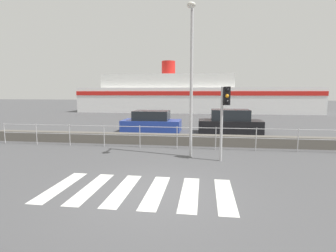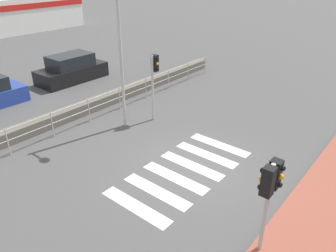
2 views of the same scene
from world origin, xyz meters
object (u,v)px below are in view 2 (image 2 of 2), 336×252
at_px(traffic_light_far, 154,73).
at_px(parked_car_black, 72,70).
at_px(streetlamp, 123,38).
at_px(traffic_light_near, 270,185).

height_order(traffic_light_far, parked_car_black, traffic_light_far).
bearing_deg(traffic_light_far, streetlamp, 164.10).
relative_size(traffic_light_far, parked_car_black, 0.71).
bearing_deg(traffic_light_far, parked_car_black, 82.93).
distance_m(traffic_light_near, parked_car_black, 14.85).
xyz_separation_m(traffic_light_far, streetlamp, (-1.28, 0.37, 1.58)).
height_order(traffic_light_near, traffic_light_far, traffic_light_far).
relative_size(traffic_light_near, streetlamp, 0.42).
height_order(traffic_light_near, parked_car_black, traffic_light_near).
bearing_deg(traffic_light_near, streetlamp, 69.40).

